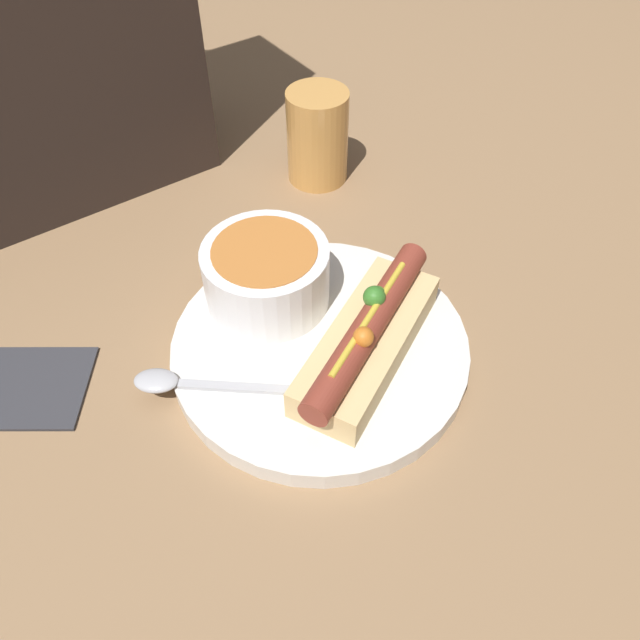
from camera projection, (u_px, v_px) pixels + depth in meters
ground_plane at (320, 355)px, 0.52m from camera, size 4.00×4.00×0.00m
dinner_plate at (320, 348)px, 0.51m from camera, size 0.24×0.24×0.02m
hot_dog at (368, 338)px, 0.48m from camera, size 0.17×0.12×0.06m
soup_bowl at (266, 273)px, 0.51m from camera, size 0.10×0.10×0.06m
spoon at (197, 384)px, 0.47m from camera, size 0.14×0.12×0.01m
drinking_glass at (317, 137)px, 0.65m from camera, size 0.06×0.06×0.10m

